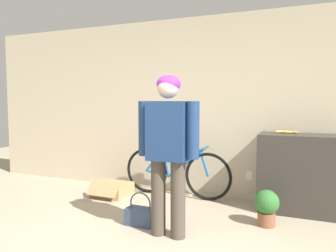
{
  "coord_description": "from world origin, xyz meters",
  "views": [
    {
      "loc": [
        1.24,
        -2.02,
        1.4
      ],
      "look_at": [
        -0.03,
        1.01,
        1.14
      ],
      "focal_mm": 35.0,
      "sensor_mm": 36.0,
      "label": 1
    }
  ],
  "objects_px": {
    "banana": "(286,132)",
    "handbag": "(140,215)",
    "cardboard_box": "(112,189)",
    "person": "(168,142)",
    "bicycle": "(176,172)",
    "potted_plant": "(267,206)"
  },
  "relations": [
    {
      "from": "banana",
      "to": "handbag",
      "type": "bearing_deg",
      "value": -139.86
    },
    {
      "from": "handbag",
      "to": "cardboard_box",
      "type": "bearing_deg",
      "value": 136.77
    },
    {
      "from": "banana",
      "to": "cardboard_box",
      "type": "relative_size",
      "value": 0.55
    },
    {
      "from": "banana",
      "to": "person",
      "type": "bearing_deg",
      "value": -127.51
    },
    {
      "from": "bicycle",
      "to": "cardboard_box",
      "type": "bearing_deg",
      "value": -158.99
    },
    {
      "from": "bicycle",
      "to": "cardboard_box",
      "type": "relative_size",
      "value": 3.02
    },
    {
      "from": "bicycle",
      "to": "potted_plant",
      "type": "xyz_separation_m",
      "value": [
        1.34,
        -0.66,
        -0.14
      ]
    },
    {
      "from": "banana",
      "to": "handbag",
      "type": "xyz_separation_m",
      "value": [
        -1.46,
        -1.23,
        -0.89
      ]
    },
    {
      "from": "potted_plant",
      "to": "handbag",
      "type": "bearing_deg",
      "value": -158.21
    },
    {
      "from": "banana",
      "to": "bicycle",
      "type": "bearing_deg",
      "value": -178.32
    },
    {
      "from": "handbag",
      "to": "banana",
      "type": "bearing_deg",
      "value": 40.14
    },
    {
      "from": "potted_plant",
      "to": "bicycle",
      "type": "bearing_deg",
      "value": 153.72
    },
    {
      "from": "cardboard_box",
      "to": "banana",
      "type": "bearing_deg",
      "value": 8.68
    },
    {
      "from": "person",
      "to": "potted_plant",
      "type": "height_order",
      "value": "person"
    },
    {
      "from": "cardboard_box",
      "to": "potted_plant",
      "type": "distance_m",
      "value": 2.26
    },
    {
      "from": "handbag",
      "to": "cardboard_box",
      "type": "distance_m",
      "value": 1.26
    },
    {
      "from": "person",
      "to": "handbag",
      "type": "bearing_deg",
      "value": 156.56
    },
    {
      "from": "bicycle",
      "to": "cardboard_box",
      "type": "height_order",
      "value": "bicycle"
    },
    {
      "from": "bicycle",
      "to": "banana",
      "type": "bearing_deg",
      "value": 2.89
    },
    {
      "from": "cardboard_box",
      "to": "potted_plant",
      "type": "xyz_separation_m",
      "value": [
        2.23,
        -0.34,
        0.14
      ]
    },
    {
      "from": "person",
      "to": "bicycle",
      "type": "xyz_separation_m",
      "value": [
        -0.43,
        1.33,
        -0.61
      ]
    },
    {
      "from": "cardboard_box",
      "to": "potted_plant",
      "type": "relative_size",
      "value": 1.34
    }
  ]
}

